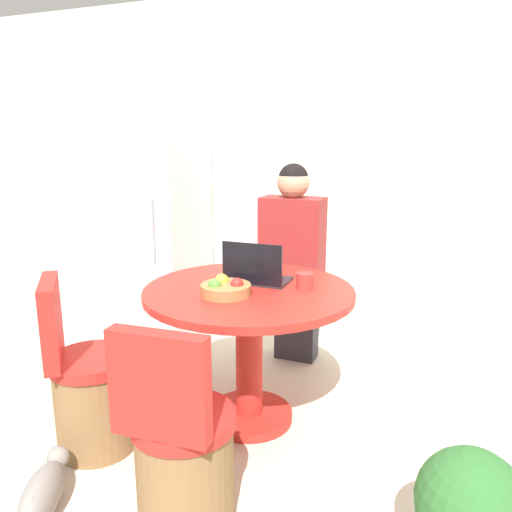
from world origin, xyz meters
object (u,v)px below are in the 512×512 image
at_px(person_seated, 294,257).
at_px(fruit_bowl, 226,288).
at_px(dining_table, 249,324).
at_px(chair_near_camera, 183,460).
at_px(chair_near_left_corner, 90,392).
at_px(laptop, 256,274).
at_px(cat, 43,492).
at_px(refrigerator, 156,231).

distance_m(person_seated, fruit_bowl, 0.92).
relative_size(dining_table, fruit_bowl, 4.38).
distance_m(dining_table, person_seated, 0.80).
height_order(person_seated, fruit_bowl, person_seated).
height_order(chair_near_camera, fruit_bowl, chair_near_camera).
bearing_deg(person_seated, chair_near_left_corner, 63.82).
distance_m(laptop, cat, 1.39).
relative_size(dining_table, cat, 2.37).
bearing_deg(cat, person_seated, -41.64).
bearing_deg(chair_near_camera, person_seated, -92.03).
height_order(chair_near_left_corner, person_seated, person_seated).
relative_size(laptop, fruit_bowl, 1.33).
distance_m(chair_near_left_corner, fruit_bowl, 0.84).
bearing_deg(cat, laptop, -51.10).
xyz_separation_m(chair_near_left_corner, fruit_bowl, (0.57, 0.38, 0.49)).
bearing_deg(dining_table, laptop, 89.19).
distance_m(chair_near_left_corner, cat, 0.50).
bearing_deg(person_seated, fruit_bowl, 85.68).
bearing_deg(chair_near_camera, refrigerator, -59.41).
xyz_separation_m(dining_table, chair_near_camera, (0.06, -0.82, -0.26)).
relative_size(laptop, cat, 0.72).
bearing_deg(chair_near_left_corner, fruit_bowl, -96.01).
xyz_separation_m(refrigerator, cat, (0.74, -2.07, -0.69)).
relative_size(person_seated, laptop, 4.10).
xyz_separation_m(laptop, cat, (-0.53, -1.06, -0.72)).
distance_m(refrigerator, fruit_bowl, 1.74).
relative_size(dining_table, chair_near_left_corner, 1.24).
relative_size(person_seated, fruit_bowl, 5.44).
distance_m(chair_near_camera, cat, 0.64).
bearing_deg(laptop, chair_near_camera, 93.38).
xyz_separation_m(dining_table, fruit_bowl, (-0.07, -0.15, 0.23)).
height_order(refrigerator, dining_table, refrigerator).
relative_size(refrigerator, chair_near_left_corner, 1.76).
bearing_deg(chair_near_left_corner, cat, 153.75).
bearing_deg(fruit_bowl, cat, -119.63).
height_order(dining_table, person_seated, person_seated).
height_order(dining_table, laptop, laptop).
height_order(laptop, fruit_bowl, laptop).
bearing_deg(refrigerator, dining_table, -41.19).
relative_size(chair_near_camera, laptop, 2.66).
height_order(dining_table, chair_near_left_corner, chair_near_left_corner).
distance_m(refrigerator, chair_near_camera, 2.39).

